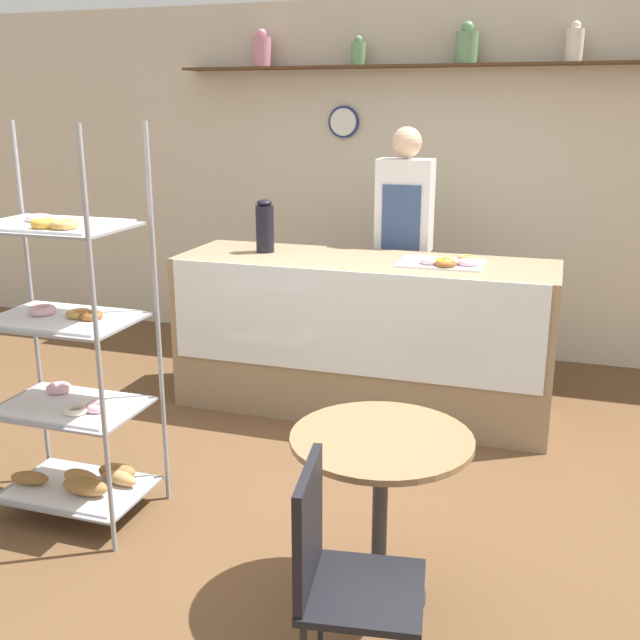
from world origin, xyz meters
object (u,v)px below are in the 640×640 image
(donut_tray_counter, at_px, (447,262))
(person_worker, at_px, (403,245))
(pastry_rack, at_px, (69,376))
(cafe_table, at_px, (381,477))
(cafe_chair, at_px, (337,568))
(coffee_carafe, at_px, (265,226))

(donut_tray_counter, bearing_deg, person_worker, 122.64)
(pastry_rack, bearing_deg, donut_tray_counter, 48.85)
(cafe_table, xyz_separation_m, cafe_chair, (0.00, -0.61, -0.01))
(person_worker, xyz_separation_m, donut_tray_counter, (0.39, -0.62, 0.02))
(pastry_rack, height_order, person_worker, pastry_rack)
(pastry_rack, distance_m, coffee_carafe, 1.84)
(person_worker, relative_size, donut_tray_counter, 3.53)
(pastry_rack, distance_m, cafe_chair, 1.75)
(person_worker, bearing_deg, pastry_rack, -115.23)
(cafe_table, bearing_deg, person_worker, 100.16)
(pastry_rack, height_order, cafe_chair, pastry_rack)
(cafe_chair, bearing_deg, coffee_carafe, 17.85)
(person_worker, distance_m, cafe_table, 2.59)
(coffee_carafe, xyz_separation_m, donut_tray_counter, (1.20, -0.06, -0.15))
(coffee_carafe, height_order, donut_tray_counter, coffee_carafe)
(cafe_chair, distance_m, donut_tray_counter, 2.55)
(pastry_rack, height_order, coffee_carafe, pastry_rack)
(pastry_rack, distance_m, donut_tray_counter, 2.28)
(coffee_carafe, bearing_deg, cafe_chair, -63.72)
(person_worker, bearing_deg, donut_tray_counter, -57.36)
(pastry_rack, xyz_separation_m, donut_tray_counter, (1.48, 1.70, 0.30))
(coffee_carafe, bearing_deg, pastry_rack, -99.06)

